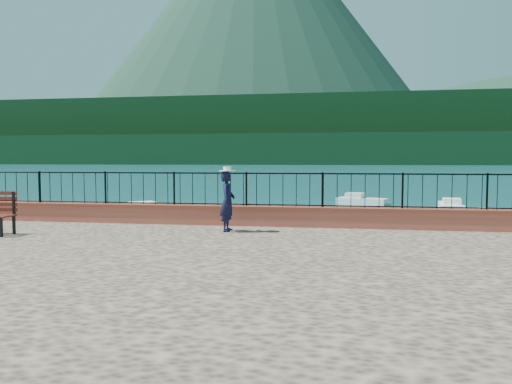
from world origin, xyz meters
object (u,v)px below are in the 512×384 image
(boat_0, at_px, (103,226))
(boat_5, at_px, (451,204))
(person, at_px, (228,201))
(boat_1, at_px, (434,231))
(boat_4, at_px, (362,198))
(boat_3, at_px, (153,208))
(boat_2, at_px, (487,216))

(boat_0, distance_m, boat_5, 20.98)
(person, distance_m, boat_1, 9.58)
(boat_4, bearing_deg, boat_3, -122.91)
(boat_1, height_order, boat_4, same)
(boat_0, height_order, boat_4, same)
(boat_5, bearing_deg, boat_0, 135.79)
(boat_3, xyz_separation_m, boat_5, (17.15, 5.64, 0.00))
(boat_3, xyz_separation_m, boat_4, (11.91, 9.05, 0.00))
(boat_0, distance_m, boat_2, 17.85)
(boat_1, distance_m, boat_4, 15.90)
(boat_0, height_order, boat_5, same)
(boat_5, bearing_deg, boat_3, 115.38)
(boat_4, distance_m, boat_5, 6.25)
(person, height_order, boat_4, person)
(boat_3, relative_size, boat_4, 1.13)
(boat_1, bearing_deg, boat_0, -174.49)
(person, distance_m, boat_2, 16.05)
(boat_1, distance_m, boat_5, 12.75)
(boat_0, bearing_deg, boat_2, 9.83)
(person, height_order, boat_0, person)
(boat_4, bearing_deg, boat_2, -41.53)
(boat_0, xyz_separation_m, boat_4, (11.16, 16.50, 0.00))
(boat_4, bearing_deg, person, -81.26)
(boat_1, bearing_deg, boat_4, 99.83)
(boat_1, xyz_separation_m, boat_5, (3.16, 12.35, 0.00))
(boat_4, bearing_deg, boat_5, -13.19)
(boat_1, xyz_separation_m, boat_2, (3.43, 5.66, 0.00))
(person, xyz_separation_m, boat_2, (9.96, 12.48, -1.61))
(boat_5, bearing_deg, boat_2, -170.48)
(person, bearing_deg, boat_5, -28.33)
(person, distance_m, boat_4, 23.08)
(person, bearing_deg, boat_1, -45.24)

